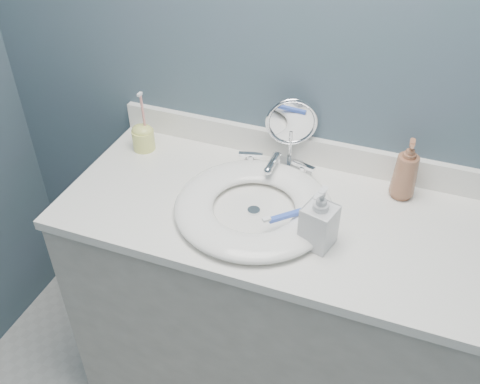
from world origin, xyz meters
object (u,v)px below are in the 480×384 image
at_px(makeup_mirror, 291,130).
at_px(soap_bottle_amber, 406,169).
at_px(soap_bottle_clear, 320,217).
at_px(toothbrush_holder, 143,136).

height_order(makeup_mirror, soap_bottle_amber, makeup_mirror).
height_order(soap_bottle_amber, soap_bottle_clear, soap_bottle_amber).
bearing_deg(toothbrush_holder, soap_bottle_amber, 3.00).
bearing_deg(soap_bottle_amber, toothbrush_holder, 179.91).
distance_m(makeup_mirror, soap_bottle_amber, 0.36).
xyz_separation_m(makeup_mirror, soap_bottle_amber, (0.35, -0.04, -0.03)).
xyz_separation_m(makeup_mirror, toothbrush_holder, (-0.47, -0.08, -0.08)).
distance_m(soap_bottle_clear, toothbrush_holder, 0.69).
height_order(makeup_mirror, toothbrush_holder, makeup_mirror).
distance_m(makeup_mirror, toothbrush_holder, 0.49).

